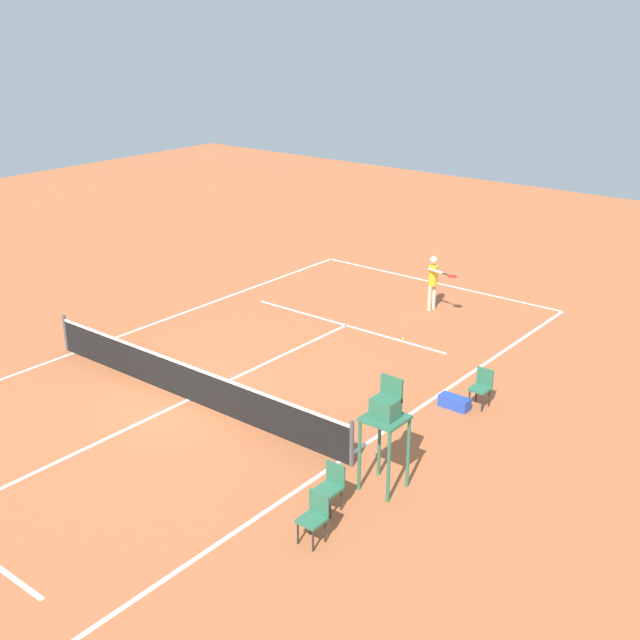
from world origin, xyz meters
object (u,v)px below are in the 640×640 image
Objects in this scene: player_serving at (434,278)px; courtside_chair_near at (331,485)px; courtside_chair_mid at (482,386)px; equipment_bag at (454,402)px; tennis_ball at (403,339)px; umpire_chair at (386,417)px; courtside_chair_far at (314,516)px.

courtside_chair_near is at bearing 34.59° from player_serving.
player_serving is 6.82m from courtside_chair_mid.
courtside_chair_mid is at bearing -130.90° from equipment_bag.
courtside_chair_mid reaches higher than tennis_ball.
tennis_ball is 0.07× the size of courtside_chair_near.
equipment_bag is at bearing -87.07° from courtside_chair_near.
umpire_chair is 4.29m from equipment_bag.
umpire_chair reaches higher than equipment_bag.
courtside_chair_far is 1.25× the size of equipment_bag.
equipment_bag reaches higher than tennis_ball.
tennis_ball is 10.01m from courtside_chair_far.
courtside_chair_mid is at bearing -88.19° from courtside_chair_far.
tennis_ball is at bearing -66.31° from courtside_chair_far.
courtside_chair_mid is at bearing -91.70° from courtside_chair_near.
player_serving is 12.78m from courtside_chair_far.
courtside_chair_near is at bearing 73.78° from umpire_chair.
umpire_chair is 2.50m from courtside_chair_far.
courtside_chair_near is 1.06m from courtside_chair_far.
equipment_bag is (0.64, -3.99, -1.46)m from umpire_chair.
umpire_chair is at bearing 92.51° from courtside_chair_mid.
umpire_chair reaches higher than courtside_chair_near.
player_serving is 2.99m from tennis_ball.
courtside_chair_mid is at bearing 147.68° from tennis_ball.
umpire_chair reaches higher than tennis_ball.
player_serving reaches higher than courtside_chair_near.
player_serving is 10.71m from umpire_chair.
player_serving is at bearing -68.46° from courtside_chair_near.
umpire_chair is (-4.00, 6.90, 1.57)m from tennis_ball.
umpire_chair is at bearing -89.59° from courtside_chair_far.
equipment_bag is (0.27, -5.25, -0.38)m from courtside_chair_near.
courtside_chair_far is (-4.02, 9.15, 0.50)m from tennis_ball.
courtside_chair_near is at bearing 113.98° from tennis_ball.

